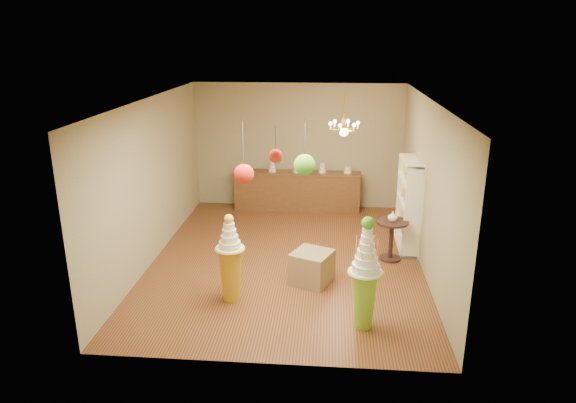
# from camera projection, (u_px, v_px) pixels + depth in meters

# --- Properties ---
(floor) EXTENTS (6.50, 6.50, 0.00)m
(floor) POSITION_uv_depth(u_px,v_px,m) (287.00, 259.00, 9.75)
(floor) COLOR #5C3319
(floor) RESTS_ON ground
(ceiling) EXTENTS (6.50, 6.50, 0.00)m
(ceiling) POSITION_uv_depth(u_px,v_px,m) (287.00, 100.00, 8.82)
(ceiling) COLOR white
(ceiling) RESTS_ON ground
(wall_back) EXTENTS (5.00, 0.04, 3.00)m
(wall_back) POSITION_uv_depth(u_px,v_px,m) (298.00, 146.00, 12.36)
(wall_back) COLOR gray
(wall_back) RESTS_ON ground
(wall_front) EXTENTS (5.00, 0.04, 3.00)m
(wall_front) POSITION_uv_depth(u_px,v_px,m) (264.00, 258.00, 6.21)
(wall_front) COLOR gray
(wall_front) RESTS_ON ground
(wall_left) EXTENTS (0.04, 6.50, 3.00)m
(wall_left) POSITION_uv_depth(u_px,v_px,m) (152.00, 180.00, 9.48)
(wall_left) COLOR gray
(wall_left) RESTS_ON ground
(wall_right) EXTENTS (0.04, 6.50, 3.00)m
(wall_right) POSITION_uv_depth(u_px,v_px,m) (427.00, 187.00, 9.09)
(wall_right) COLOR gray
(wall_right) RESTS_ON ground
(pedestal_green) EXTENTS (0.55, 0.55, 1.71)m
(pedestal_green) POSITION_uv_depth(u_px,v_px,m) (365.00, 285.00, 7.32)
(pedestal_green) COLOR #7FC02A
(pedestal_green) RESTS_ON floor
(pedestal_orange) EXTENTS (0.57, 0.57, 1.46)m
(pedestal_orange) POSITION_uv_depth(u_px,v_px,m) (231.00, 267.00, 8.10)
(pedestal_orange) COLOR #C48B16
(pedestal_orange) RESTS_ON floor
(burlap_riser) EXTENTS (0.81, 0.81, 0.56)m
(burlap_riser) POSITION_uv_depth(u_px,v_px,m) (312.00, 267.00, 8.78)
(burlap_riser) COLOR olive
(burlap_riser) RESTS_ON floor
(sideboard) EXTENTS (3.04, 0.54, 1.16)m
(sideboard) POSITION_uv_depth(u_px,v_px,m) (297.00, 190.00, 12.42)
(sideboard) COLOR brown
(sideboard) RESTS_ON floor
(shelving_unit) EXTENTS (0.33, 1.20, 1.80)m
(shelving_unit) POSITION_uv_depth(u_px,v_px,m) (409.00, 204.00, 10.05)
(shelving_unit) COLOR white
(shelving_unit) RESTS_ON floor
(round_table) EXTENTS (0.71, 0.71, 0.78)m
(round_table) POSITION_uv_depth(u_px,v_px,m) (391.00, 235.00, 9.60)
(round_table) COLOR black
(round_table) RESTS_ON floor
(vase) EXTENTS (0.22, 0.22, 0.19)m
(vase) POSITION_uv_depth(u_px,v_px,m) (393.00, 216.00, 9.49)
(vase) COLOR white
(vase) RESTS_ON round_table
(pom_red_left) EXTENTS (0.29, 0.29, 0.95)m
(pom_red_left) POSITION_uv_depth(u_px,v_px,m) (244.00, 174.00, 7.24)
(pom_red_left) COLOR #3C322B
(pom_red_left) RESTS_ON ceiling
(pom_green_mid) EXTENTS (0.30, 0.30, 0.78)m
(pom_green_mid) POSITION_uv_depth(u_px,v_px,m) (305.00, 165.00, 7.07)
(pom_green_mid) COLOR #3C322B
(pom_green_mid) RESTS_ON ceiling
(pom_red_right) EXTENTS (0.18, 0.18, 0.48)m
(pom_red_right) POSITION_uv_depth(u_px,v_px,m) (276.00, 156.00, 6.52)
(pom_red_right) COLOR #3C322B
(pom_red_right) RESTS_ON ceiling
(chandelier) EXTENTS (0.75, 0.75, 0.85)m
(chandelier) POSITION_uv_depth(u_px,v_px,m) (344.00, 129.00, 10.06)
(chandelier) COLOR #DCBD4D
(chandelier) RESTS_ON ceiling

